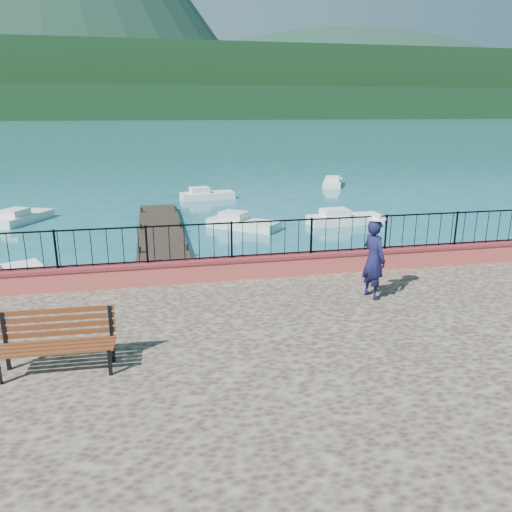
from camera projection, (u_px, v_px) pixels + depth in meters
name	position (u px, v px, depth m)	size (l,w,h in m)	color
ground	(276.00, 388.00, 10.40)	(2000.00, 2000.00, 0.00)	#19596B
parapet	(243.00, 267.00, 13.45)	(28.00, 0.46, 0.58)	#AA483D
railing	(243.00, 240.00, 13.23)	(27.00, 0.05, 0.95)	black
dock	(162.00, 242.00, 21.22)	(2.00, 16.00, 0.30)	#2D231C
far_forest	(150.00, 103.00, 289.46)	(900.00, 60.00, 18.00)	black
foothills	(149.00, 85.00, 342.11)	(900.00, 120.00, 44.00)	black
companion_hill	(342.00, 114.00, 579.54)	(448.00, 384.00, 180.00)	#142D23
park_bench	(58.00, 354.00, 8.61)	(1.96, 0.71, 1.08)	black
person	(374.00, 259.00, 11.87)	(0.70, 0.46, 1.92)	black
hat	(377.00, 217.00, 11.58)	(0.44, 0.44, 0.12)	white
boat_1	(243.00, 220.00, 24.25)	(3.54, 1.30, 0.80)	silver
boat_2	(345.00, 216.00, 25.30)	(3.79, 1.30, 0.80)	white
boat_3	(22.00, 214.00, 25.61)	(3.29, 1.30, 0.80)	silver
boat_4	(207.00, 193.00, 32.30)	(3.41, 1.30, 0.80)	silver
boat_5	(333.00, 180.00, 37.89)	(3.28, 1.30, 0.80)	silver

